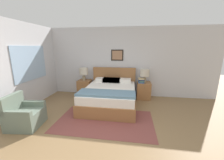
{
  "coord_description": "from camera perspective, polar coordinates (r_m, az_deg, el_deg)",
  "views": [
    {
      "loc": [
        0.65,
        -2.27,
        1.88
      ],
      "look_at": [
        0.07,
        1.64,
        0.92
      ],
      "focal_mm": 22.0,
      "sensor_mm": 36.0,
      "label": 1
    }
  ],
  "objects": [
    {
      "name": "book_novel_upper",
      "position": [
        5.08,
        12.05,
        -0.08
      ],
      "size": [
        0.22,
        0.22,
        0.02
      ],
      "rotation": [
        0.0,
        0.0,
        0.05
      ],
      "color": "#335693",
      "rests_on": "book_hardcover_middle"
    },
    {
      "name": "table_lamp_near_window",
      "position": [
        5.38,
        -11.69,
        3.39
      ],
      "size": [
        0.33,
        0.33,
        0.49
      ],
      "color": "gray",
      "rests_on": "nightstand_near_window"
    },
    {
      "name": "ground_plane",
      "position": [
        3.02,
        -6.49,
        -25.03
      ],
      "size": [
        16.0,
        16.0,
        0.0
      ],
      "primitive_type": "plane",
      "color": "olive"
    },
    {
      "name": "wall_back",
      "position": [
        5.36,
        1.51,
        7.41
      ],
      "size": [
        7.46,
        0.09,
        2.6
      ],
      "color": "silver",
      "rests_on": "ground_plane"
    },
    {
      "name": "armchair",
      "position": [
        4.01,
        -32.74,
        -12.31
      ],
      "size": [
        0.76,
        0.75,
        0.8
      ],
      "rotation": [
        0.0,
        0.0,
        -1.46
      ],
      "color": "slate",
      "rests_on": "ground_plane"
    },
    {
      "name": "wall_left",
      "position": [
        4.98,
        -31.82,
        4.93
      ],
      "size": [
        0.08,
        5.39,
        2.6
      ],
      "color": "silver",
      "rests_on": "ground_plane"
    },
    {
      "name": "table_lamp_by_door",
      "position": [
        5.08,
        13.45,
        2.68
      ],
      "size": [
        0.33,
        0.33,
        0.49
      ],
      "color": "gray",
      "rests_on": "nightstand_by_door"
    },
    {
      "name": "nightstand_near_window",
      "position": [
        5.53,
        -11.22,
        -3.18
      ],
      "size": [
        0.49,
        0.49,
        0.61
      ],
      "color": "#936038",
      "rests_on": "ground_plane"
    },
    {
      "name": "book_slim_near_top",
      "position": [
        5.07,
        12.06,
        0.2
      ],
      "size": [
        0.24,
        0.25,
        0.03
      ],
      "rotation": [
        0.0,
        0.0,
        0.17
      ],
      "color": "#232328",
      "rests_on": "book_novel_upper"
    },
    {
      "name": "book_hardcover_middle",
      "position": [
        5.08,
        12.03,
        -0.46
      ],
      "size": [
        0.17,
        0.23,
        0.04
      ],
      "rotation": [
        0.0,
        0.0,
        0.15
      ],
      "color": "#4C7551",
      "rests_on": "book_thick_bottom"
    },
    {
      "name": "bed",
      "position": [
        4.54,
        -0.82,
        -6.33
      ],
      "size": [
        1.64,
        2.05,
        1.11
      ],
      "color": "#936038",
      "rests_on": "ground_plane"
    },
    {
      "name": "area_rug_main",
      "position": [
        3.73,
        -3.01,
        -16.61
      ],
      "size": [
        2.47,
        1.45,
        0.01
      ],
      "color": "brown",
      "rests_on": "ground_plane"
    },
    {
      "name": "nightstand_by_door",
      "position": [
        5.24,
        13.01,
        -4.23
      ],
      "size": [
        0.49,
        0.49,
        0.61
      ],
      "color": "#936038",
      "rests_on": "ground_plane"
    },
    {
      "name": "book_paperback_top",
      "position": [
        5.06,
        12.08,
        0.56
      ],
      "size": [
        0.22,
        0.24,
        0.04
      ],
      "rotation": [
        0.0,
        0.0,
        -0.02
      ],
      "color": "beige",
      "rests_on": "book_slim_near_top"
    },
    {
      "name": "book_thick_bottom",
      "position": [
        5.09,
        12.01,
        -0.89
      ],
      "size": [
        0.23,
        0.26,
        0.03
      ],
      "rotation": [
        0.0,
        0.0,
        -0.05
      ],
      "color": "#335693",
      "rests_on": "nightstand_by_door"
    }
  ]
}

